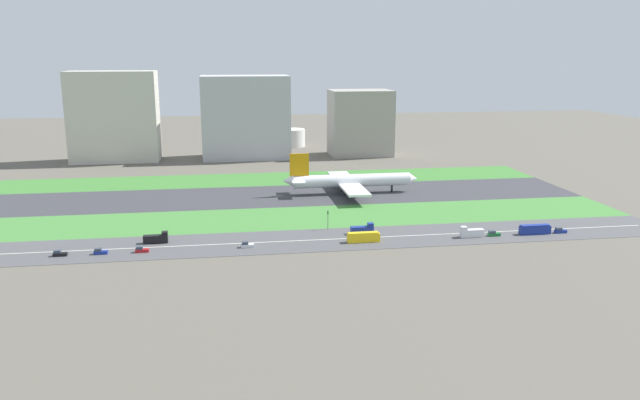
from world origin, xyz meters
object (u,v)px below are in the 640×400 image
object	(u,v)px
car_1	(247,245)
bus_0	(363,237)
truck_0	(363,230)
car_4	(560,231)
airliner	(348,181)
office_tower	(360,123)
car_2	(494,234)
traffic_light	(328,219)
fuel_tank_west	(256,137)
car_5	(59,254)
bus_1	(535,229)
hangar_building	(246,117)
car_0	(100,252)
truck_2	(471,233)
car_3	(141,250)
truck_1	(156,239)
fuel_tank_centre	(292,138)
terminal_building	(114,117)

from	to	relation	value
car_1	bus_0	bearing A→B (deg)	-180.00
car_1	truck_0	distance (m)	44.04
car_4	airliner	bearing A→B (deg)	-50.50
office_tower	car_2	bearing A→B (deg)	-87.75
car_1	traffic_light	world-z (taller)	traffic_light
car_4	car_1	size ratio (longest dim) A/B	1.00
car_4	truck_0	size ratio (longest dim) A/B	0.52
car_4	fuel_tank_west	size ratio (longest dim) A/B	0.25
car_5	fuel_tank_west	distance (m)	249.56
bus_1	hangar_building	distance (m)	216.72
car_0	truck_2	distance (m)	129.17
bus_1	fuel_tank_west	distance (m)	253.09
car_3	bus_1	bearing A→B (deg)	-180.00
truck_2	office_tower	distance (m)	192.98
truck_0	car_3	xyz separation A→B (m)	(-77.93, -10.00, -0.75)
truck_1	car_5	world-z (taller)	truck_1
car_2	car_0	bearing A→B (deg)	0.00
car_0	truck_2	size ratio (longest dim) A/B	0.52
car_0	car_3	distance (m)	13.27
truck_1	bus_0	size ratio (longest dim) A/B	0.72
car_2	truck_0	bearing A→B (deg)	-12.13
car_3	fuel_tank_centre	size ratio (longest dim) A/B	0.23
bus_1	car_1	xyz separation A→B (m)	(-105.41, 0.00, -0.90)
fuel_tank_centre	hangar_building	bearing A→B (deg)	-127.08
airliner	hangar_building	size ratio (longest dim) A/B	1.19
truck_1	car_1	xyz separation A→B (m)	(31.06, -10.00, -0.75)
hangar_building	fuel_tank_centre	world-z (taller)	hangar_building
terminal_building	car_4	bearing A→B (deg)	-45.67
car_2	fuel_tank_west	size ratio (longest dim) A/B	0.25
bus_1	truck_0	size ratio (longest dim) A/B	1.38
bus_0	terminal_building	bearing A→B (deg)	-59.53
office_tower	fuel_tank_centre	size ratio (longest dim) A/B	2.20
car_4	traffic_light	xyz separation A→B (m)	(-84.24, 17.99, 3.37)
office_tower	fuel_tank_west	distance (m)	80.30
fuel_tank_centre	car_5	bearing A→B (deg)	-113.48
airliner	car_4	size ratio (longest dim) A/B	14.77
car_5	car_1	distance (m)	61.13
car_1	bus_0	world-z (taller)	bus_0
fuel_tank_west	terminal_building	bearing A→B (deg)	-153.14
truck_0	airliner	bearing A→B (deg)	83.05
truck_0	car_3	world-z (taller)	truck_0
car_3	hangar_building	world-z (taller)	hangar_building
car_1	car_3	world-z (taller)	same
traffic_light	terminal_building	xyz separation A→B (m)	(-103.32, 174.01, 23.05)
car_5	hangar_building	distance (m)	205.51
bus_0	car_5	bearing A→B (deg)	0.00
truck_0	truck_2	world-z (taller)	same
car_3	car_5	bearing A→B (deg)	0.00
traffic_light	fuel_tank_west	distance (m)	219.50
car_1	fuel_tank_west	xyz separation A→B (m)	(16.77, 237.00, 6.38)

